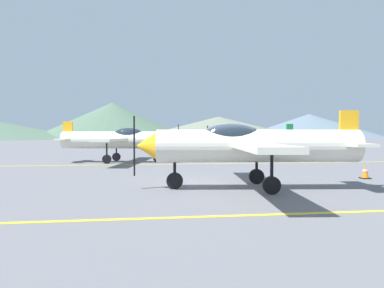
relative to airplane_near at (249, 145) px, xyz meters
The scene contains 11 objects.
ground_plane 1.85m from the airplane_near, 125.64° to the left, with size 400.00×400.00×0.00m, color slate.
apron_line_near 4.08m from the airplane_near, 99.63° to the right, with size 80.00×0.16×0.01m, color yellow.
apron_line_far 9.86m from the airplane_near, 93.73° to the left, with size 80.00×0.16×0.01m, color yellow.
airplane_near is the anchor object (origin of this frame).
airplane_mid 12.73m from the airplane_near, 114.11° to the left, with size 7.80×8.91×2.67m.
airplane_far 15.55m from the airplane_near, 71.91° to the left, with size 7.80×8.87×2.67m.
car_sedan 30.20m from the airplane_near, 67.75° to the left, with size 4.04×4.51×1.62m.
traffic_cone_front 6.04m from the airplane_near, 19.04° to the left, with size 0.36×0.36×0.59m.
hill_centerleft 128.38m from the airplane_near, 97.38° to the left, with size 59.87×59.87×13.96m, color #4C6651.
hill_centerright 135.72m from the airplane_near, 78.48° to the left, with size 71.56×71.56×9.07m, color slate.
hill_right 170.89m from the airplane_near, 63.11° to the left, with size 69.30×69.30×11.61m, color slate.
Camera 1 is at (-2.82, -12.26, 1.88)m, focal length 32.41 mm.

